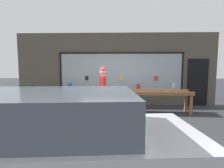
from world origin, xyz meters
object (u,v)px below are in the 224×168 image
object	(u,v)px
person_browsing	(103,87)
parked_car	(51,138)
sandwich_board_sign	(27,97)
small_dog	(90,109)
display_table_left	(76,93)
display_table_right	(155,95)

from	to	relation	value
person_browsing	parked_car	world-z (taller)	person_browsing
person_browsing	sandwich_board_sign	size ratio (longest dim) A/B	1.69
person_browsing	small_dog	size ratio (longest dim) A/B	3.12
display_table_left	display_table_right	distance (m)	3.02
display_table_left	small_dog	size ratio (longest dim) A/B	4.82
parked_car	display_table_left	bearing A→B (deg)	93.43
parked_car	sandwich_board_sign	bearing A→B (deg)	116.05
small_dog	parked_car	xyz separation A→B (m)	(-0.00, -3.53, 0.46)
display_table_left	sandwich_board_sign	world-z (taller)	sandwich_board_sign
display_table_left	parked_car	world-z (taller)	parked_car
display_table_left	small_dog	xyz separation A→B (m)	(0.63, -0.70, -0.47)
person_browsing	parked_car	size ratio (longest dim) A/B	0.40
person_browsing	small_dog	distance (m)	0.89
display_table_left	display_table_right	bearing A→B (deg)	-0.00
person_browsing	small_dog	bearing A→B (deg)	111.32
person_browsing	sandwich_board_sign	bearing A→B (deg)	75.01
small_dog	sandwich_board_sign	xyz separation A→B (m)	(-2.67, 0.89, 0.24)
sandwich_board_sign	person_browsing	bearing A→B (deg)	-3.71
parked_car	small_dog	bearing A→B (deg)	84.90
small_dog	sandwich_board_sign	size ratio (longest dim) A/B	0.54
display_table_right	sandwich_board_sign	size ratio (longest dim) A/B	2.60
display_table_right	person_browsing	bearing A→B (deg)	-165.61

